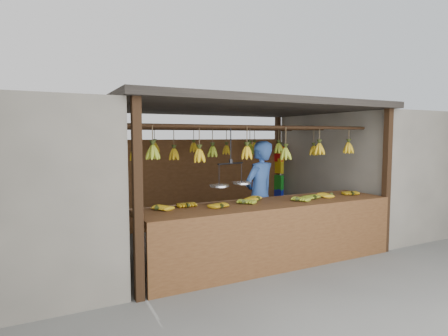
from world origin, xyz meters
TOP-DOWN VIEW (x-y plane):
  - ground at (0.00, 0.00)m, footprint 80.00×80.00m
  - stall at (0.00, 0.33)m, footprint 4.30×3.30m
  - neighbor_right at (3.60, 0.00)m, footprint 3.00×3.00m
  - counter at (0.03, -1.24)m, footprint 3.90×0.89m
  - hanging_bananas at (0.01, -0.01)m, footprint 3.59×2.23m
  - balance_scale at (-0.56, -1.00)m, footprint 0.69×0.40m
  - vendor at (0.33, -0.37)m, footprint 0.76×0.63m
  - bag_bundles at (1.94, 1.35)m, footprint 0.08×0.26m

SIDE VIEW (x-z plane):
  - ground at x=0.00m, z-range 0.00..0.00m
  - counter at x=0.03m, z-range 0.24..1.20m
  - vendor at x=0.33m, z-range 0.00..1.79m
  - bag_bundles at x=1.94m, z-range 0.34..1.64m
  - neighbor_right at x=3.60m, z-range 0.00..2.30m
  - balance_scale at x=-0.56m, z-range 0.82..1.65m
  - hanging_bananas at x=0.01m, z-range 1.44..1.81m
  - stall at x=0.00m, z-range 0.77..3.17m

